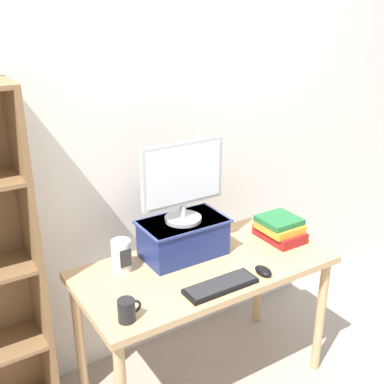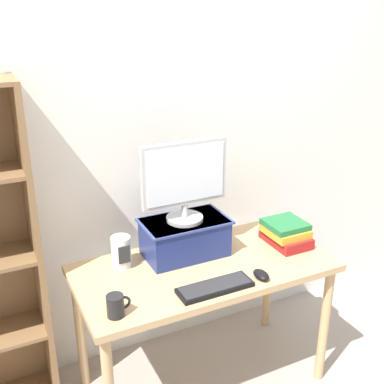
% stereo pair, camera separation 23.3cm
% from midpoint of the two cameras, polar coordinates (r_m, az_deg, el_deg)
% --- Properties ---
extents(ground_plane, '(12.00, 12.00, 0.00)m').
position_cam_midpoint_polar(ground_plane, '(2.93, 3.73, -21.40)').
color(ground_plane, '#9E9389').
extents(back_wall, '(7.00, 0.08, 2.60)m').
position_cam_midpoint_polar(back_wall, '(2.67, -0.88, 6.56)').
color(back_wall, silver).
rests_on(back_wall, ground_plane).
extents(desk, '(1.31, 0.64, 0.75)m').
position_cam_midpoint_polar(desk, '(2.52, 4.10, -10.43)').
color(desk, tan).
rests_on(desk, ground_plane).
extents(riser_box, '(0.45, 0.27, 0.20)m').
position_cam_midpoint_polar(riser_box, '(2.52, 1.80, -5.33)').
color(riser_box, navy).
rests_on(riser_box, desk).
extents(computer_monitor, '(0.45, 0.19, 0.42)m').
position_cam_midpoint_polar(computer_monitor, '(2.39, 1.90, 1.50)').
color(computer_monitor, '#B7B7BA').
rests_on(computer_monitor, riser_box).
extents(keyboard, '(0.36, 0.12, 0.02)m').
position_cam_midpoint_polar(keyboard, '(2.28, 5.73, -11.25)').
color(keyboard, black).
rests_on(keyboard, desk).
extents(computer_mouse, '(0.06, 0.10, 0.04)m').
position_cam_midpoint_polar(computer_mouse, '(2.40, 11.01, -9.69)').
color(computer_mouse, black).
rests_on(computer_mouse, desk).
extents(book_stack, '(0.20, 0.26, 0.13)m').
position_cam_midpoint_polar(book_stack, '(2.72, 13.48, -4.81)').
color(book_stack, maroon).
rests_on(book_stack, desk).
extents(coffee_mug, '(0.11, 0.08, 0.10)m').
position_cam_midpoint_polar(coffee_mug, '(2.10, -5.80, -13.35)').
color(coffee_mug, black).
rests_on(coffee_mug, desk).
extents(desk_speaker, '(0.10, 0.10, 0.16)m').
position_cam_midpoint_polar(desk_speaker, '(2.43, -5.67, -7.14)').
color(desk_speaker, silver).
rests_on(desk_speaker, desk).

